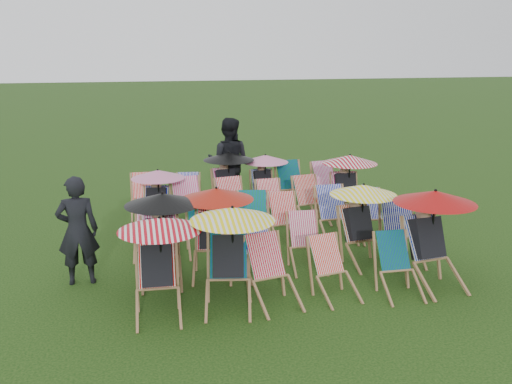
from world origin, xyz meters
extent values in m
plane|color=black|center=(0.00, 0.00, 0.00)|extent=(100.00, 100.00, 0.00)
cube|color=red|center=(-2.04, -2.00, 0.63)|extent=(0.49, 0.37, 0.57)
cube|color=black|center=(-2.04, -2.05, 0.63)|extent=(0.41, 0.43, 0.59)
sphere|color=tan|center=(-2.03, -1.95, 0.94)|extent=(0.21, 0.21, 0.21)
cylinder|color=black|center=(-1.98, -2.09, 0.89)|extent=(0.03, 0.03, 0.69)
cone|color=#BA0917|center=(-1.98, -2.09, 1.21)|extent=(1.09, 1.09, 0.17)
cube|color=#09663F|center=(-1.07, -1.95, 0.66)|extent=(0.56, 0.46, 0.59)
cube|color=black|center=(-1.08, -2.00, 0.66)|extent=(0.49, 0.50, 0.62)
sphere|color=tan|center=(-1.06, -1.90, 0.99)|extent=(0.22, 0.22, 0.22)
cylinder|color=black|center=(-1.02, -2.05, 0.94)|extent=(0.03, 0.03, 0.73)
cone|color=yellow|center=(-1.02, -2.05, 1.27)|extent=(1.14, 1.14, 0.18)
cube|color=red|center=(-0.56, -1.98, 0.62)|extent=(0.53, 0.44, 0.56)
cube|color=red|center=(0.34, -1.97, 0.56)|extent=(0.48, 0.39, 0.51)
cube|color=#09672F|center=(1.30, -2.08, 0.58)|extent=(0.44, 0.33, 0.52)
cube|color=#071D94|center=(1.87, -1.92, 0.69)|extent=(0.56, 0.45, 0.62)
cube|color=black|center=(1.88, -1.97, 0.68)|extent=(0.49, 0.50, 0.65)
sphere|color=tan|center=(1.87, -1.86, 1.02)|extent=(0.23, 0.23, 0.23)
cylinder|color=black|center=(1.95, -2.00, 0.97)|extent=(0.03, 0.03, 0.75)
cone|color=#A90A09|center=(1.95, -2.00, 1.31)|extent=(1.18, 1.18, 0.18)
cube|color=#DA2B84|center=(-1.93, -0.89, 0.65)|extent=(0.51, 0.38, 0.58)
cube|color=black|center=(-1.93, -0.94, 0.65)|extent=(0.43, 0.44, 0.61)
sphere|color=tan|center=(-1.92, -0.84, 0.97)|extent=(0.21, 0.21, 0.21)
cylinder|color=black|center=(-1.87, -0.98, 0.92)|extent=(0.03, 0.03, 0.71)
cone|color=black|center=(-1.87, -0.98, 1.24)|extent=(1.12, 1.12, 0.17)
cube|color=red|center=(-1.10, -0.79, 0.65)|extent=(0.56, 0.45, 0.59)
cube|color=black|center=(-1.11, -0.84, 0.65)|extent=(0.49, 0.50, 0.62)
sphere|color=tan|center=(-1.09, -0.74, 0.98)|extent=(0.22, 0.22, 0.22)
cylinder|color=black|center=(-1.05, -0.90, 0.92)|extent=(0.03, 0.03, 0.72)
cone|color=#A11709|center=(-1.05, -0.90, 1.25)|extent=(1.13, 1.13, 0.17)
cube|color=#0C068B|center=(-0.46, -0.95, 0.57)|extent=(0.46, 0.36, 0.51)
cube|color=#D42A58|center=(0.35, -0.85, 0.58)|extent=(0.46, 0.35, 0.52)
cube|color=red|center=(1.24, -0.86, 0.62)|extent=(0.51, 0.41, 0.56)
cube|color=black|center=(1.25, -0.91, 0.62)|extent=(0.44, 0.45, 0.59)
sphere|color=tan|center=(1.23, -0.81, 0.93)|extent=(0.21, 0.21, 0.21)
cylinder|color=black|center=(1.31, -0.94, 0.88)|extent=(0.03, 0.03, 0.69)
cone|color=#FFE80D|center=(1.31, -0.94, 1.19)|extent=(1.08, 1.08, 0.17)
cube|color=#060A8D|center=(1.96, -0.89, 0.65)|extent=(0.54, 0.43, 0.59)
cube|color=#D82B79|center=(-2.01, 0.32, 0.62)|extent=(0.50, 0.39, 0.55)
cube|color=#0A6F35|center=(-1.14, 0.26, 0.62)|extent=(0.48, 0.36, 0.56)
cube|color=#0B7326|center=(-0.24, 0.27, 0.65)|extent=(0.55, 0.44, 0.58)
cube|color=red|center=(0.33, 0.31, 0.60)|extent=(0.47, 0.35, 0.54)
cube|color=#070FA1|center=(1.26, 0.36, 0.65)|extent=(0.50, 0.37, 0.58)
cube|color=#070AA0|center=(1.94, 0.25, 0.60)|extent=(0.47, 0.36, 0.54)
cube|color=#0813AB|center=(-1.85, 1.44, 0.58)|extent=(0.48, 0.39, 0.52)
cube|color=black|center=(-1.85, 1.40, 0.58)|extent=(0.42, 0.43, 0.54)
sphere|color=tan|center=(-1.84, 1.49, 0.86)|extent=(0.19, 0.19, 0.19)
cylinder|color=black|center=(-1.81, 1.35, 0.82)|extent=(0.03, 0.03, 0.63)
cone|color=pink|center=(-1.81, 1.35, 1.11)|extent=(1.00, 1.00, 0.15)
cube|color=#F63186|center=(-1.28, 1.47, 0.67)|extent=(0.55, 0.43, 0.61)
cube|color=red|center=(-0.42, 1.45, 0.64)|extent=(0.54, 0.43, 0.58)
cube|color=red|center=(0.36, 1.46, 0.59)|extent=(0.45, 0.34, 0.53)
cube|color=red|center=(1.14, 1.47, 0.61)|extent=(0.50, 0.40, 0.55)
cube|color=#D22A6E|center=(1.95, 1.45, 0.64)|extent=(0.52, 0.41, 0.57)
cube|color=black|center=(1.94, 1.40, 0.64)|extent=(0.45, 0.46, 0.60)
sphere|color=tan|center=(1.96, 1.50, 0.95)|extent=(0.21, 0.21, 0.21)
cylinder|color=black|center=(2.00, 1.35, 0.90)|extent=(0.03, 0.03, 0.70)
cone|color=#B4091A|center=(2.00, 1.35, 1.22)|extent=(1.10, 1.10, 0.17)
cube|color=#EF0908|center=(-2.06, 2.64, 0.59)|extent=(0.45, 0.34, 0.53)
cube|color=#0A07A0|center=(-1.13, 2.54, 0.57)|extent=(0.47, 0.37, 0.51)
cube|color=#E62E87|center=(-0.34, 2.51, 0.62)|extent=(0.50, 0.40, 0.55)
cube|color=black|center=(-0.34, 2.46, 0.62)|extent=(0.43, 0.45, 0.58)
sphere|color=tan|center=(-0.35, 2.55, 0.92)|extent=(0.20, 0.20, 0.20)
cylinder|color=black|center=(-0.28, 2.43, 0.87)|extent=(0.03, 0.03, 0.68)
cone|color=black|center=(-0.28, 2.43, 1.18)|extent=(1.07, 1.07, 0.16)
cube|color=#0721A1|center=(0.47, 2.52, 0.57)|extent=(0.44, 0.33, 0.51)
cube|color=black|center=(0.47, 2.48, 0.57)|extent=(0.37, 0.38, 0.54)
sphere|color=tan|center=(0.47, 2.57, 0.85)|extent=(0.19, 0.19, 0.19)
cylinder|color=black|center=(0.52, 2.44, 0.81)|extent=(0.03, 0.03, 0.63)
cone|color=pink|center=(0.52, 2.44, 1.09)|extent=(0.99, 0.99, 0.15)
cube|color=#09682A|center=(1.11, 2.63, 0.67)|extent=(0.54, 0.42, 0.60)
cube|color=#D0297C|center=(1.93, 2.66, 0.63)|extent=(0.52, 0.41, 0.57)
imported|color=black|center=(-3.10, -0.88, 0.82)|extent=(0.61, 0.41, 1.63)
imported|color=black|center=(-0.20, 2.88, 0.97)|extent=(1.13, 1.01, 1.93)
camera|label=1|loc=(-2.32, -9.15, 3.41)|focal=40.00mm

